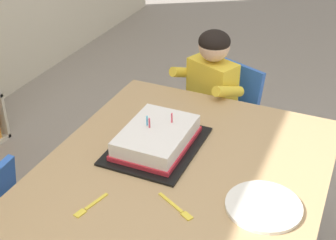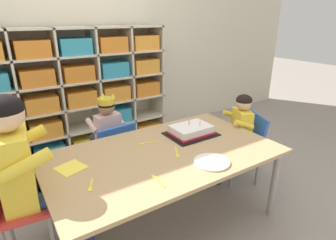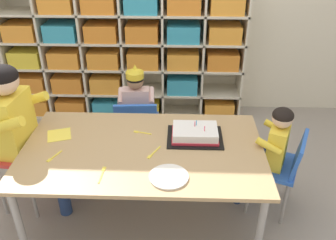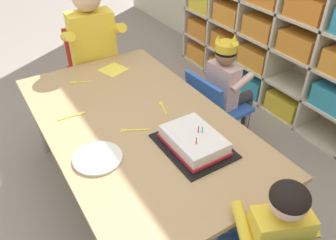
# 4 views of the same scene
# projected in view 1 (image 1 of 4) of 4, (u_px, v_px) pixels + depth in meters

# --- Properties ---
(activity_table) EXTENTS (1.53, 0.90, 0.57)m
(activity_table) POSITION_uv_depth(u_px,v_px,m) (150.00, 230.00, 1.37)
(activity_table) COLOR tan
(activity_table) RESTS_ON ground
(classroom_chair_guest_side) EXTENTS (0.42, 0.43, 0.61)m
(classroom_chair_guest_side) POSITION_uv_depth(u_px,v_px,m) (217.00, 115.00, 2.21)
(classroom_chair_guest_side) COLOR blue
(classroom_chair_guest_side) RESTS_ON ground
(guest_at_table_side) EXTENTS (0.35, 0.34, 0.80)m
(guest_at_table_side) POSITION_uv_depth(u_px,v_px,m) (204.00, 97.00, 2.08)
(guest_at_table_side) COLOR yellow
(guest_at_table_side) RESTS_ON ground
(birthday_cake_on_tray) EXTENTS (0.36, 0.28, 0.11)m
(birthday_cake_on_tray) POSITION_uv_depth(u_px,v_px,m) (157.00, 139.00, 1.64)
(birthday_cake_on_tray) COLOR black
(birthday_cake_on_tray) RESTS_ON activity_table
(paper_plate_stack) EXTENTS (0.22, 0.22, 0.01)m
(paper_plate_stack) POSITION_uv_depth(u_px,v_px,m) (264.00, 206.00, 1.39)
(paper_plate_stack) COLOR white
(paper_plate_stack) RESTS_ON activity_table
(fork_beside_plate_stack) EXTENTS (0.08, 0.13, 0.00)m
(fork_beside_plate_stack) POSITION_uv_depth(u_px,v_px,m) (177.00, 208.00, 1.39)
(fork_beside_plate_stack) COLOR yellow
(fork_beside_plate_stack) RESTS_ON activity_table
(fork_by_napkin) EXTENTS (0.13, 0.05, 0.00)m
(fork_by_napkin) POSITION_uv_depth(u_px,v_px,m) (89.00, 207.00, 1.39)
(fork_by_napkin) COLOR yellow
(fork_by_napkin) RESTS_ON activity_table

